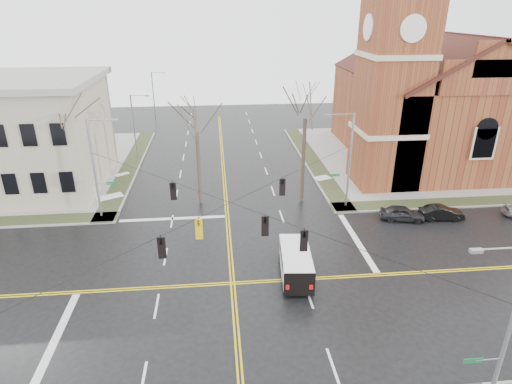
{
  "coord_description": "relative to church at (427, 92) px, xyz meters",
  "views": [
    {
      "loc": [
        -0.8,
        -24.91,
        17.65
      ],
      "look_at": [
        2.23,
        6.0,
        4.28
      ],
      "focal_mm": 30.0,
      "sensor_mm": 36.0,
      "label": 1
    }
  ],
  "objects": [
    {
      "name": "parked_car_b",
      "position": [
        -5.45,
        -16.74,
        -7.79
      ],
      "size": [
        3.99,
        1.67,
        1.28
      ],
      "primitive_type": "imported",
      "rotation": [
        0.0,
        0.0,
        1.49
      ],
      "color": "black",
      "rests_on": "ground"
    },
    {
      "name": "road_markings",
      "position": [
        -24.76,
        -24.78,
        -8.43
      ],
      "size": [
        100.0,
        100.0,
        0.01
      ],
      "color": "gold",
      "rests_on": "ground"
    },
    {
      "name": "tree_nw_near",
      "position": [
        -27.25,
        -11.01,
        -0.79
      ],
      "size": [
        4.0,
        4.0,
        10.54
      ],
      "color": "#322920",
      "rests_on": "ground"
    },
    {
      "name": "span_wires",
      "position": [
        -24.76,
        -24.78,
        -2.23
      ],
      "size": [
        23.02,
        23.02,
        0.03
      ],
      "color": "black",
      "rests_on": "ground"
    },
    {
      "name": "parked_car_a",
      "position": [
        -9.04,
        -16.55,
        -7.77
      ],
      "size": [
        4.18,
        2.46,
        1.34
      ],
      "primitive_type": "imported",
      "rotation": [
        0.0,
        0.0,
        1.33
      ],
      "color": "black",
      "rests_on": "ground"
    },
    {
      "name": "church",
      "position": [
        0.0,
        0.0,
        0.0
      ],
      "size": [
        24.28,
        27.48,
        27.5
      ],
      "color": "brown",
      "rests_on": "ground"
    },
    {
      "name": "traffic_signals",
      "position": [
        -24.76,
        -25.45,
        -2.98
      ],
      "size": [
        8.21,
        8.26,
        1.3
      ],
      "color": "black",
      "rests_on": "ground"
    },
    {
      "name": "signal_pole_nw",
      "position": [
        -36.09,
        -13.28,
        -3.48
      ],
      "size": [
        2.75,
        0.22,
        9.0
      ],
      "color": "gray",
      "rests_on": "ground"
    },
    {
      "name": "cargo_van",
      "position": [
        -20.25,
        -24.16,
        -7.24
      ],
      "size": [
        2.53,
        5.48,
        2.02
      ],
      "rotation": [
        0.0,
        0.0,
        -0.09
      ],
      "color": "white",
      "rests_on": "ground"
    },
    {
      "name": "streetlight_north_a",
      "position": [
        -35.42,
        3.22,
        -3.97
      ],
      "size": [
        2.3,
        0.2,
        8.0
      ],
      "color": "gray",
      "rests_on": "ground"
    },
    {
      "name": "signal_pole_se",
      "position": [
        -13.44,
        -36.28,
        -3.48
      ],
      "size": [
        2.75,
        0.22,
        9.0
      ],
      "color": "gray",
      "rests_on": "ground"
    },
    {
      "name": "signal_pole_ne",
      "position": [
        -13.44,
        -13.28,
        -3.48
      ],
      "size": [
        2.75,
        0.22,
        9.0
      ],
      "color": "gray",
      "rests_on": "ground"
    },
    {
      "name": "tree_nw_far",
      "position": [
        -38.32,
        -10.49,
        0.24
      ],
      "size": [
        4.0,
        4.0,
        11.99
      ],
      "color": "#322920",
      "rests_on": "ground"
    },
    {
      "name": "streetlight_north_b",
      "position": [
        -35.42,
        23.22,
        -3.97
      ],
      "size": [
        2.3,
        0.2,
        8.0
      ],
      "color": "gray",
      "rests_on": "ground"
    },
    {
      "name": "tree_ne",
      "position": [
        -17.24,
        -11.37,
        0.39
      ],
      "size": [
        4.0,
        4.0,
        12.2
      ],
      "color": "#322920",
      "rests_on": "ground"
    },
    {
      "name": "sidewalks",
      "position": [
        -24.76,
        -24.78,
        -8.36
      ],
      "size": [
        80.0,
        80.0,
        0.17
      ],
      "color": "gray",
      "rests_on": "ground"
    },
    {
      "name": "civic_building_a",
      "position": [
        -46.76,
        -4.78,
        -2.93
      ],
      "size": [
        18.0,
        14.0,
        11.0
      ],
      "primitive_type": "cube",
      "color": "#A0977F",
      "rests_on": "ground"
    },
    {
      "name": "ground",
      "position": [
        -24.76,
        -24.78,
        -8.43
      ],
      "size": [
        120.0,
        120.0,
        0.0
      ],
      "primitive_type": "plane",
      "color": "black",
      "rests_on": "ground"
    }
  ]
}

